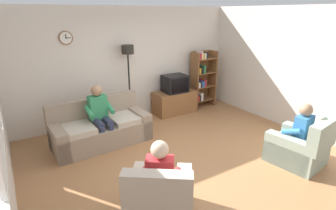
# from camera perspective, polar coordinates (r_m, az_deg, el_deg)

# --- Properties ---
(ground_plane) EXTENTS (12.00, 12.00, 0.00)m
(ground_plane) POSITION_cam_1_polar(r_m,az_deg,el_deg) (4.97, 5.28, -11.79)
(ground_plane) COLOR #9E6B42
(back_wall_assembly) EXTENTS (6.20, 0.17, 2.70)m
(back_wall_assembly) POSITION_cam_1_polar(r_m,az_deg,el_deg) (6.68, -8.32, 8.66)
(back_wall_assembly) COLOR silver
(back_wall_assembly) RESTS_ON ground_plane
(right_wall) EXTENTS (0.12, 5.80, 2.70)m
(right_wall) POSITION_cam_1_polar(r_m,az_deg,el_deg) (6.54, 26.32, 6.64)
(right_wall) COLOR silver
(right_wall) RESTS_ON ground_plane
(couch) EXTENTS (1.94, 0.98, 0.90)m
(couch) POSITION_cam_1_polar(r_m,az_deg,el_deg) (5.61, -14.20, -4.94)
(couch) COLOR gray
(couch) RESTS_ON ground_plane
(tv_stand) EXTENTS (1.10, 0.56, 0.59)m
(tv_stand) POSITION_cam_1_polar(r_m,az_deg,el_deg) (7.08, 1.37, 0.63)
(tv_stand) COLOR brown
(tv_stand) RESTS_ON ground_plane
(tv) EXTENTS (0.60, 0.49, 0.44)m
(tv) POSITION_cam_1_polar(r_m,az_deg,el_deg) (6.92, 1.52, 4.60)
(tv) COLOR black
(tv) RESTS_ON tv_stand
(bookshelf) EXTENTS (0.68, 0.36, 1.58)m
(bookshelf) POSITION_cam_1_polar(r_m,az_deg,el_deg) (7.54, 7.20, 5.77)
(bookshelf) COLOR brown
(bookshelf) RESTS_ON ground_plane
(floor_lamp) EXTENTS (0.28, 0.28, 1.85)m
(floor_lamp) POSITION_cam_1_polar(r_m,az_deg,el_deg) (6.32, -8.51, 8.97)
(floor_lamp) COLOR black
(floor_lamp) RESTS_ON ground_plane
(armchair_near_window) EXTENTS (1.16, 1.18, 0.90)m
(armchair_near_window) POSITION_cam_1_polar(r_m,az_deg,el_deg) (3.61, -1.67, -19.60)
(armchair_near_window) COLOR #BCAD99
(armchair_near_window) RESTS_ON ground_plane
(armchair_near_bookshelf) EXTENTS (0.92, 0.99, 0.90)m
(armchair_near_bookshelf) POSITION_cam_1_polar(r_m,az_deg,el_deg) (5.29, 26.26, -8.25)
(armchair_near_bookshelf) COLOR gray
(armchair_near_bookshelf) RESTS_ON ground_plane
(person_on_couch) EXTENTS (0.53, 0.55, 1.24)m
(person_on_couch) POSITION_cam_1_polar(r_m,az_deg,el_deg) (5.36, -14.30, -1.62)
(person_on_couch) COLOR #338C59
(person_on_couch) RESTS_ON ground_plane
(person_in_left_armchair) EXTENTS (0.62, 0.64, 1.12)m
(person_in_left_armchair) POSITION_cam_1_polar(r_m,az_deg,el_deg) (3.50, -1.57, -14.66)
(person_in_left_armchair) COLOR red
(person_in_left_armchair) RESTS_ON ground_plane
(person_in_right_armchair) EXTENTS (0.55, 0.58, 1.12)m
(person_in_right_armchair) POSITION_cam_1_polar(r_m,az_deg,el_deg) (5.19, 25.88, -4.86)
(person_in_right_armchair) COLOR #3372B2
(person_in_right_armchair) RESTS_ON ground_plane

